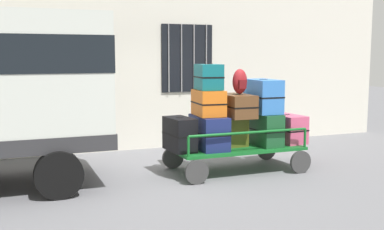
{
  "coord_description": "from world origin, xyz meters",
  "views": [
    {
      "loc": [
        -2.98,
        -7.4,
        2.06
      ],
      "look_at": [
        -0.09,
        -0.05,
        1.05
      ],
      "focal_mm": 43.63,
      "sensor_mm": 36.0,
      "label": 1
    }
  ],
  "objects_px": {
    "suitcase_midleft_bottom": "(209,132)",
    "suitcase_right_bottom": "(286,128)",
    "suitcase_center_bottom": "(237,132)",
    "suitcase_center_middle": "(237,106)",
    "suitcase_midright_middle": "(263,96)",
    "suitcase_left_bottom": "(180,134)",
    "suitcase_midleft_top": "(209,77)",
    "suitcase_midleft_middle": "(208,103)",
    "luggage_cart": "(235,150)",
    "backpack": "(240,82)",
    "suitcase_midright_bottom": "(262,129)"
  },
  "relations": [
    {
      "from": "suitcase_midleft_bottom",
      "to": "suitcase_right_bottom",
      "type": "bearing_deg",
      "value": 2.08
    },
    {
      "from": "suitcase_center_bottom",
      "to": "suitcase_center_middle",
      "type": "distance_m",
      "value": 0.47
    },
    {
      "from": "suitcase_midleft_bottom",
      "to": "suitcase_midright_middle",
      "type": "height_order",
      "value": "suitcase_midright_middle"
    },
    {
      "from": "suitcase_left_bottom",
      "to": "suitcase_midright_middle",
      "type": "bearing_deg",
      "value": -0.76
    },
    {
      "from": "suitcase_left_bottom",
      "to": "suitcase_midleft_top",
      "type": "height_order",
      "value": "suitcase_midleft_top"
    },
    {
      "from": "suitcase_midleft_bottom",
      "to": "suitcase_midleft_top",
      "type": "bearing_deg",
      "value": 90.0
    },
    {
      "from": "suitcase_midright_middle",
      "to": "suitcase_right_bottom",
      "type": "distance_m",
      "value": 0.82
    },
    {
      "from": "suitcase_midleft_middle",
      "to": "suitcase_center_middle",
      "type": "xyz_separation_m",
      "value": [
        0.53,
        -0.02,
        -0.07
      ]
    },
    {
      "from": "luggage_cart",
      "to": "suitcase_center_bottom",
      "type": "relative_size",
      "value": 4.47
    },
    {
      "from": "suitcase_midleft_bottom",
      "to": "suitcase_center_middle",
      "type": "xyz_separation_m",
      "value": [
        0.53,
        0.0,
        0.44
      ]
    },
    {
      "from": "luggage_cart",
      "to": "backpack",
      "type": "height_order",
      "value": "backpack"
    },
    {
      "from": "suitcase_center_bottom",
      "to": "suitcase_center_middle",
      "type": "bearing_deg",
      "value": 90.0
    },
    {
      "from": "suitcase_center_bottom",
      "to": "suitcase_midright_bottom",
      "type": "bearing_deg",
      "value": 3.95
    },
    {
      "from": "luggage_cart",
      "to": "suitcase_left_bottom",
      "type": "distance_m",
      "value": 1.12
    },
    {
      "from": "suitcase_midleft_bottom",
      "to": "suitcase_midleft_top",
      "type": "height_order",
      "value": "suitcase_midleft_top"
    },
    {
      "from": "suitcase_midleft_middle",
      "to": "suitcase_midleft_top",
      "type": "bearing_deg",
      "value": -90.0
    },
    {
      "from": "suitcase_center_bottom",
      "to": "suitcase_midleft_top",
      "type": "bearing_deg",
      "value": 176.16
    },
    {
      "from": "luggage_cart",
      "to": "suitcase_midright_bottom",
      "type": "height_order",
      "value": "suitcase_midright_bottom"
    },
    {
      "from": "suitcase_left_bottom",
      "to": "suitcase_right_bottom",
      "type": "relative_size",
      "value": 0.84
    },
    {
      "from": "suitcase_center_bottom",
      "to": "suitcase_right_bottom",
      "type": "relative_size",
      "value": 0.62
    },
    {
      "from": "suitcase_midleft_top",
      "to": "suitcase_right_bottom",
      "type": "relative_size",
      "value": 0.67
    },
    {
      "from": "backpack",
      "to": "suitcase_midright_bottom",
      "type": "bearing_deg",
      "value": 4.74
    },
    {
      "from": "suitcase_midleft_top",
      "to": "suitcase_midleft_middle",
      "type": "bearing_deg",
      "value": 90.0
    },
    {
      "from": "suitcase_midleft_top",
      "to": "suitcase_right_bottom",
      "type": "distance_m",
      "value": 1.88
    },
    {
      "from": "suitcase_midright_bottom",
      "to": "suitcase_center_middle",
      "type": "bearing_deg",
      "value": -177.79
    },
    {
      "from": "luggage_cart",
      "to": "suitcase_right_bottom",
      "type": "relative_size",
      "value": 2.79
    },
    {
      "from": "suitcase_midright_bottom",
      "to": "suitcase_midright_middle",
      "type": "xyz_separation_m",
      "value": [
        0.0,
        -0.02,
        0.59
      ]
    },
    {
      "from": "suitcase_midright_middle",
      "to": "suitcase_midright_bottom",
      "type": "bearing_deg",
      "value": 90.0
    },
    {
      "from": "suitcase_midleft_middle",
      "to": "backpack",
      "type": "height_order",
      "value": "backpack"
    },
    {
      "from": "suitcase_left_bottom",
      "to": "suitcase_midright_middle",
      "type": "distance_m",
      "value": 1.71
    },
    {
      "from": "suitcase_center_bottom",
      "to": "suitcase_center_middle",
      "type": "relative_size",
      "value": 0.63
    },
    {
      "from": "suitcase_midright_bottom",
      "to": "suitcase_center_bottom",
      "type": "bearing_deg",
      "value": -176.05
    },
    {
      "from": "suitcase_midleft_top",
      "to": "suitcase_center_bottom",
      "type": "bearing_deg",
      "value": -3.84
    },
    {
      "from": "suitcase_left_bottom",
      "to": "suitcase_center_bottom",
      "type": "xyz_separation_m",
      "value": [
        1.07,
        -0.03,
        -0.02
      ]
    },
    {
      "from": "suitcase_midleft_bottom",
      "to": "suitcase_midright_bottom",
      "type": "height_order",
      "value": "suitcase_midright_bottom"
    },
    {
      "from": "suitcase_midright_bottom",
      "to": "suitcase_midleft_bottom",
      "type": "bearing_deg",
      "value": -178.64
    },
    {
      "from": "suitcase_center_bottom",
      "to": "suitcase_midright_middle",
      "type": "bearing_deg",
      "value": 1.44
    },
    {
      "from": "luggage_cart",
      "to": "suitcase_midright_bottom",
      "type": "relative_size",
      "value": 2.5
    },
    {
      "from": "luggage_cart",
      "to": "suitcase_center_middle",
      "type": "height_order",
      "value": "suitcase_center_middle"
    },
    {
      "from": "suitcase_midright_middle",
      "to": "suitcase_center_bottom",
      "type": "bearing_deg",
      "value": -178.56
    },
    {
      "from": "suitcase_right_bottom",
      "to": "suitcase_midleft_bottom",
      "type": "bearing_deg",
      "value": -177.92
    },
    {
      "from": "suitcase_midleft_bottom",
      "to": "suitcase_midleft_middle",
      "type": "relative_size",
      "value": 1.23
    },
    {
      "from": "suitcase_midleft_top",
      "to": "suitcase_center_bottom",
      "type": "xyz_separation_m",
      "value": [
        0.53,
        -0.04,
        -0.98
      ]
    },
    {
      "from": "suitcase_center_bottom",
      "to": "suitcase_midright_bottom",
      "type": "height_order",
      "value": "suitcase_midright_bottom"
    },
    {
      "from": "luggage_cart",
      "to": "suitcase_left_bottom",
      "type": "bearing_deg",
      "value": -179.78
    },
    {
      "from": "suitcase_center_bottom",
      "to": "suitcase_midright_middle",
      "type": "xyz_separation_m",
      "value": [
        0.53,
        0.01,
        0.62
      ]
    },
    {
      "from": "suitcase_left_bottom",
      "to": "suitcase_right_bottom",
      "type": "xyz_separation_m",
      "value": [
        2.13,
        0.03,
        -0.03
      ]
    },
    {
      "from": "suitcase_midleft_top",
      "to": "suitcase_midright_middle",
      "type": "bearing_deg",
      "value": -1.2
    },
    {
      "from": "suitcase_midleft_top",
      "to": "suitcase_midright_middle",
      "type": "xyz_separation_m",
      "value": [
        1.07,
        -0.02,
        -0.36
      ]
    },
    {
      "from": "backpack",
      "to": "suitcase_midright_middle",
      "type": "bearing_deg",
      "value": 1.97
    }
  ]
}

